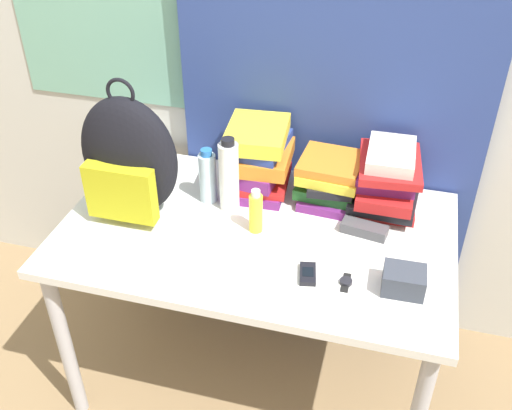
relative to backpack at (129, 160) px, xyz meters
The scene contains 14 objects.
wall_back 0.72m from the backpack, 48.46° to the left, with size 6.00×0.06×2.50m.
curtain_blue 0.80m from the backpack, 35.71° to the left, with size 1.10×0.04×2.50m.
desk 0.52m from the backpack, ahead, with size 1.29×0.78×0.72m.
backpack is the anchor object (origin of this frame).
book_stack_left 0.46m from the backpack, 33.15° to the left, with size 0.24×0.27×0.25m.
book_stack_center 0.69m from the backpack, 21.03° to the left, with size 0.23×0.24×0.17m.
book_stack_right 0.87m from the backpack, 16.88° to the left, with size 0.24×0.30×0.23m.
water_bottle 0.28m from the backpack, 29.62° to the left, with size 0.06×0.06×0.21m.
sports_bottle 0.33m from the backpack, 18.44° to the left, with size 0.07×0.07×0.27m.
sunscreen_bottle 0.45m from the backpack, ahead, with size 0.04×0.04×0.16m.
cell_phone 0.69m from the backpack, 15.22° to the right, with size 0.06×0.10×0.02m.
sunglasses_case 0.80m from the backpack, ahead, with size 0.16×0.08×0.04m.
camera_pouch 0.95m from the backpack, ahead, with size 0.12×0.10×0.07m.
wristwatch 0.80m from the backpack, 13.11° to the right, with size 0.04×0.08×0.01m.
Camera 1 is at (0.41, -1.12, 1.94)m, focal length 42.00 mm.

